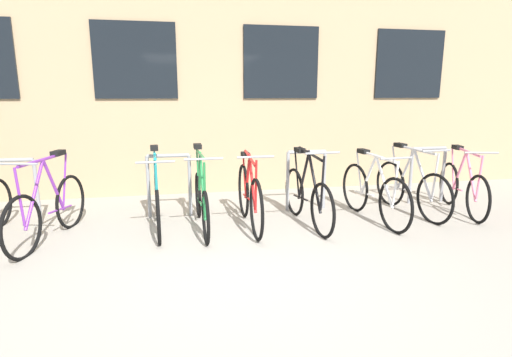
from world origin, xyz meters
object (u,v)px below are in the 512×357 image
(bicycle_purple, at_px, (48,209))
(bicycle_teal, at_px, (157,201))
(bicycle_black, at_px, (307,196))
(bicycle_red, at_px, (249,196))
(bicycle_pink, at_px, (462,187))
(bicycle_white, at_px, (373,193))
(bicycle_silver, at_px, (411,187))
(bicycle_green, at_px, (201,200))

(bicycle_purple, height_order, bicycle_teal, bicycle_teal)
(bicycle_black, relative_size, bicycle_red, 0.97)
(bicycle_black, bearing_deg, bicycle_pink, 3.03)
(bicycle_white, bearing_deg, bicycle_teal, 176.90)
(bicycle_white, relative_size, bicycle_silver, 1.03)
(bicycle_pink, xyz_separation_m, bicycle_purple, (-5.60, -0.14, 0.02))
(bicycle_green, bearing_deg, bicycle_black, -4.66)
(bicycle_red, distance_m, bicycle_silver, 2.40)
(bicycle_green, bearing_deg, bicycle_red, -3.76)
(bicycle_black, distance_m, bicycle_red, 0.77)
(bicycle_green, bearing_deg, bicycle_white, -2.69)
(bicycle_green, height_order, bicycle_silver, bicycle_green)
(bicycle_white, bearing_deg, bicycle_green, 177.31)
(bicycle_white, bearing_deg, bicycle_black, -179.79)
(bicycle_teal, relative_size, bicycle_red, 0.95)
(bicycle_red, xyz_separation_m, bicycle_silver, (2.40, 0.14, -0.02))
(bicycle_white, relative_size, bicycle_red, 1.01)
(bicycle_pink, distance_m, bicycle_red, 3.18)
(bicycle_purple, bearing_deg, bicycle_red, 1.96)
(bicycle_white, xyz_separation_m, bicycle_silver, (0.69, 0.20, -0.00))
(bicycle_purple, height_order, bicycle_green, bicycle_green)
(bicycle_pink, xyz_separation_m, bicycle_black, (-2.42, -0.13, 0.01))
(bicycle_pink, bearing_deg, bicycle_white, -175.16)
(bicycle_pink, distance_m, bicycle_purple, 5.60)
(bicycle_silver, bearing_deg, bicycle_purple, -177.40)
(bicycle_black, height_order, bicycle_green, bicycle_green)
(bicycle_silver, bearing_deg, bicycle_white, -163.38)
(bicycle_purple, xyz_separation_m, bicycle_silver, (4.81, 0.22, -0.01))
(bicycle_teal, height_order, bicycle_green, bicycle_green)
(bicycle_red, xyz_separation_m, bicycle_green, (-0.62, 0.04, -0.03))
(bicycle_pink, relative_size, bicycle_green, 0.92)
(bicycle_pink, distance_m, bicycle_silver, 0.79)
(bicycle_purple, xyz_separation_m, bicycle_black, (3.18, 0.01, -0.01))
(bicycle_purple, relative_size, bicycle_teal, 1.04)
(bicycle_white, distance_m, bicycle_black, 0.95)
(bicycle_purple, distance_m, bicycle_green, 1.80)
(bicycle_white, bearing_deg, bicycle_purple, -179.81)
(bicycle_pink, bearing_deg, bicycle_black, -176.97)
(bicycle_purple, distance_m, bicycle_red, 2.42)
(bicycle_teal, height_order, bicycle_white, bicycle_teal)
(bicycle_green, bearing_deg, bicycle_purple, -176.06)
(bicycle_pink, relative_size, bicycle_purple, 0.94)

